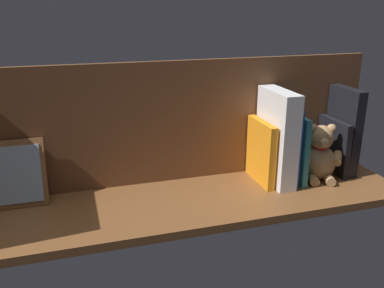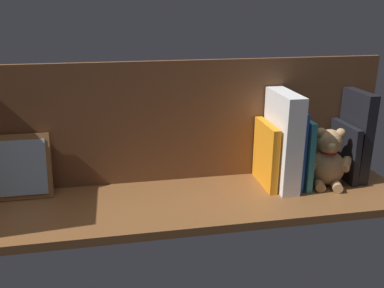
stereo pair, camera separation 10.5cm
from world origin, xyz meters
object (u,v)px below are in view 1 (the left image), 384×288
(book_0, at_px, (343,130))
(picture_frame_leaning, at_px, (16,174))
(dictionary_thick_white, at_px, (277,137))
(teddy_bear, at_px, (320,155))

(book_0, height_order, picture_frame_leaning, book_0)
(dictionary_thick_white, bearing_deg, picture_frame_leaning, -4.52)
(teddy_bear, xyz_separation_m, dictionary_thick_white, (0.13, -0.02, 0.06))
(teddy_bear, xyz_separation_m, picture_frame_leaning, (0.83, -0.08, 0.01))
(book_0, height_order, dictionary_thick_white, dictionary_thick_white)
(book_0, distance_m, dictionary_thick_white, 0.23)
(book_0, bearing_deg, picture_frame_leaning, -2.37)
(picture_frame_leaning, bearing_deg, teddy_bear, 174.58)
(book_0, distance_m, teddy_bear, 0.12)
(teddy_bear, height_order, dictionary_thick_white, dictionary_thick_white)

